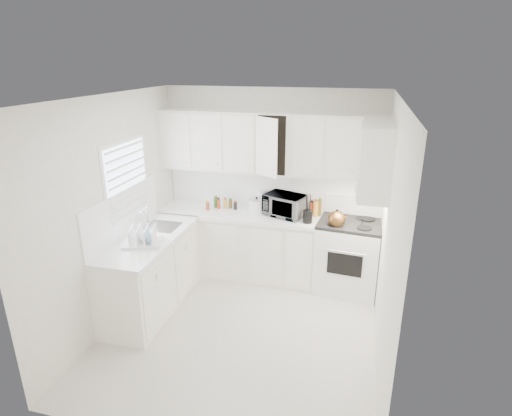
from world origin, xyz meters
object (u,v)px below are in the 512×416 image
(tea_kettle, at_px, (337,218))
(rice_cooker, at_px, (257,205))
(stove, at_px, (349,247))
(utensil_crock, at_px, (308,208))
(microwave, at_px, (285,203))
(dish_rack, at_px, (142,235))

(tea_kettle, distance_m, rice_cooker, 1.13)
(stove, xyz_separation_m, utensil_crock, (-0.55, -0.12, 0.53))
(stove, xyz_separation_m, tea_kettle, (-0.18, -0.16, 0.45))
(stove, bearing_deg, microwave, -178.49)
(tea_kettle, height_order, dish_rack, tea_kettle)
(stove, distance_m, utensil_crock, 0.77)
(tea_kettle, bearing_deg, rice_cooker, -172.34)
(stove, distance_m, tea_kettle, 0.51)
(utensil_crock, distance_m, dish_rack, 2.07)
(microwave, xyz_separation_m, rice_cooker, (-0.40, 0.03, -0.07))
(utensil_crock, relative_size, dish_rack, 0.94)
(tea_kettle, bearing_deg, microwave, -177.37)
(microwave, relative_size, utensil_crock, 1.33)
(tea_kettle, distance_m, dish_rack, 2.37)
(rice_cooker, bearing_deg, dish_rack, -114.10)
(rice_cooker, relative_size, utensil_crock, 0.56)
(stove, height_order, utensil_crock, utensil_crock)
(stove, height_order, microwave, microwave)
(tea_kettle, xyz_separation_m, microwave, (-0.70, 0.23, 0.06))
(dish_rack, bearing_deg, tea_kettle, 8.58)
(microwave, xyz_separation_m, dish_rack, (-1.40, -1.32, -0.06))
(stove, bearing_deg, rice_cooker, -178.25)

